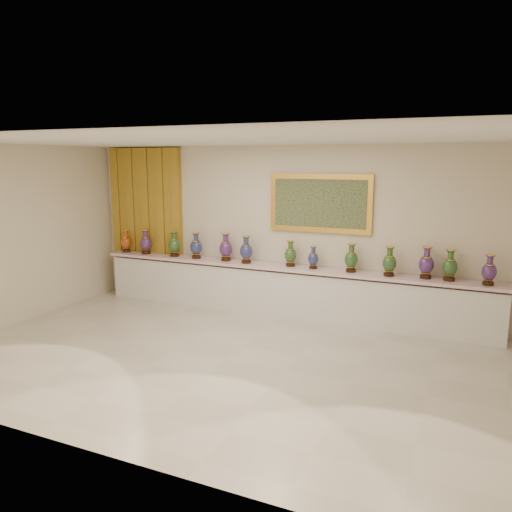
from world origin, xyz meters
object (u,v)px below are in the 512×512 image
(vase_1, at_px, (146,243))
(vase_2, at_px, (174,245))
(counter, at_px, (284,291))
(vase_0, at_px, (126,242))

(vase_1, height_order, vase_2, vase_2)
(vase_2, bearing_deg, vase_1, -179.64)
(counter, bearing_deg, vase_2, -179.47)
(counter, distance_m, vase_0, 3.49)
(counter, bearing_deg, vase_1, -179.51)
(vase_1, bearing_deg, vase_2, 0.36)
(counter, xyz_separation_m, vase_0, (-3.43, -0.02, 0.66))
(vase_1, relative_size, vase_2, 0.98)
(vase_0, height_order, vase_2, vase_2)
(vase_0, xyz_separation_m, vase_2, (1.16, -0.00, 0.02))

